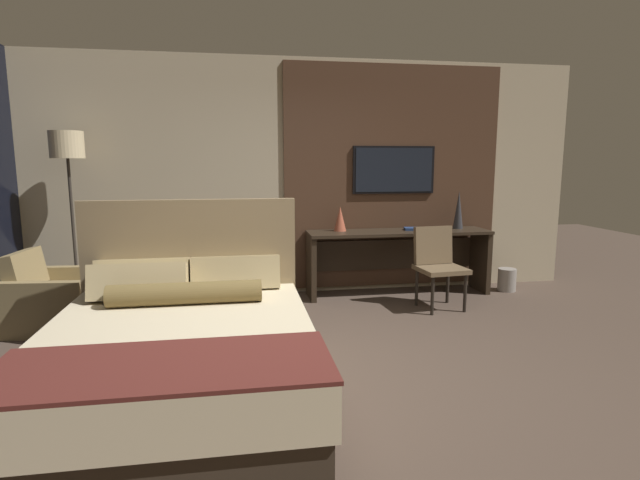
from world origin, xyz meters
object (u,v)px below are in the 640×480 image
object	(u,v)px
desk	(397,250)
vase_tall	(458,210)
desk_chair	(437,260)
book	(414,229)
bed	(181,348)
armchair_by_window	(55,301)
waste_bin	(507,280)
vase_short	(340,219)
tv	(394,170)
floor_lamp	(68,160)

from	to	relation	value
desk	vase_tall	size ratio (longest dim) A/B	4.73
desk_chair	book	distance (m)	0.67
bed	desk	bearing A→B (deg)	45.13
bed	armchair_by_window	bearing A→B (deg)	129.31
bed	waste_bin	distance (m)	4.31
desk_chair	vase_short	size ratio (longest dim) A/B	3.04
waste_bin	vase_tall	bearing A→B (deg)	165.25
desk_chair	book	bearing A→B (deg)	89.69
tv	book	bearing A→B (deg)	-48.47
desk	waste_bin	bearing A→B (deg)	-5.25
desk_chair	armchair_by_window	world-z (taller)	desk_chair
book	bed	bearing A→B (deg)	-137.36
armchair_by_window	vase_short	xyz separation A→B (m)	(2.98, 0.72, 0.67)
tv	book	xyz separation A→B (m)	(0.20, -0.22, -0.70)
floor_lamp	desk_chair	bearing A→B (deg)	-7.73
floor_lamp	book	world-z (taller)	floor_lamp
armchair_by_window	desk	bearing A→B (deg)	-74.01
tv	armchair_by_window	size ratio (longest dim) A/B	1.22
vase_short	waste_bin	world-z (taller)	vase_short
tv	waste_bin	world-z (taller)	tv
bed	book	world-z (taller)	bed
desk_chair	book	xyz separation A→B (m)	(-0.06, 0.61, 0.27)
vase_tall	desk_chair	bearing A→B (deg)	-128.92
desk	armchair_by_window	distance (m)	3.75
desk_chair	vase_tall	xyz separation A→B (m)	(0.53, 0.66, 0.48)
floor_lamp	vase_tall	distance (m)	4.46
desk_chair	waste_bin	size ratio (longest dim) A/B	3.17
tv	vase_tall	size ratio (longest dim) A/B	2.21
desk	vase_tall	bearing A→B (deg)	2.36
book	desk	bearing A→B (deg)	175.92
floor_lamp	vase_tall	bearing A→B (deg)	1.66
bed	floor_lamp	distance (m)	2.89
bed	tv	size ratio (longest dim) A/B	2.11
armchair_by_window	vase_short	world-z (taller)	vase_short
desk_chair	bed	bearing A→B (deg)	-152.32
floor_lamp	vase_short	distance (m)	3.02
vase_short	book	xyz separation A→B (m)	(0.89, -0.07, -0.13)
desk_chair	waste_bin	xyz separation A→B (m)	(1.14, 0.50, -0.39)
tv	desk_chair	distance (m)	1.30
bed	vase_short	size ratio (longest dim) A/B	7.39
bed	book	bearing A→B (deg)	42.64
armchair_by_window	floor_lamp	bearing A→B (deg)	1.39
desk	book	bearing A→B (deg)	-4.08
bed	tv	xyz separation A→B (m)	(2.31, 2.53, 1.17)
floor_lamp	book	size ratio (longest dim) A/B	7.86
bed	waste_bin	xyz separation A→B (m)	(3.71, 2.20, -0.19)
vase_tall	book	bearing A→B (deg)	-175.51
book	floor_lamp	bearing A→B (deg)	-178.77
vase_short	waste_bin	bearing A→B (deg)	-5.07
vase_tall	floor_lamp	bearing A→B (deg)	-178.34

